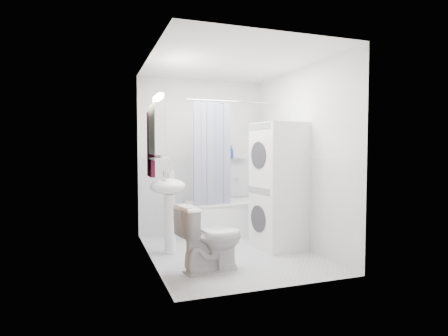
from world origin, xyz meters
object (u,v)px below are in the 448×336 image
object	(u,v)px
toilet	(211,238)
bathtub	(231,216)
sink	(169,198)
washer_dryer	(279,186)

from	to	relation	value
toilet	bathtub	bearing A→B (deg)	-37.75
sink	washer_dryer	distance (m)	1.45
washer_dryer	bathtub	bearing A→B (deg)	102.57
bathtub	sink	bearing A→B (deg)	-147.03
bathtub	sink	xyz separation A→B (m)	(-1.11, -0.72, 0.42)
sink	toilet	xyz separation A→B (m)	(0.30, -0.79, -0.35)
bathtub	toilet	size ratio (longest dim) A/B	1.85
toilet	sink	bearing A→B (deg)	11.23
washer_dryer	sink	bearing A→B (deg)	165.20
washer_dryer	toilet	bearing A→B (deg)	-159.07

